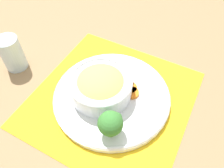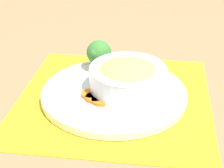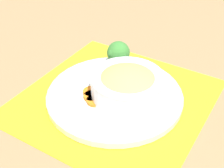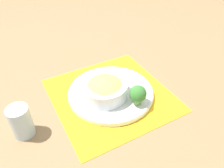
# 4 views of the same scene
# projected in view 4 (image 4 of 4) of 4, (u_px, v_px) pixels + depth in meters

# --- Properties ---
(ground_plane) EXTENTS (4.00, 4.00, 0.00)m
(ground_plane) POSITION_uv_depth(u_px,v_px,m) (111.00, 95.00, 0.85)
(ground_plane) COLOR #8C704C
(placemat) EXTENTS (0.46, 0.45, 0.00)m
(placemat) POSITION_uv_depth(u_px,v_px,m) (111.00, 95.00, 0.85)
(placemat) COLOR yellow
(placemat) RESTS_ON ground_plane
(plate) EXTENTS (0.33, 0.33, 0.02)m
(plate) POSITION_uv_depth(u_px,v_px,m) (111.00, 92.00, 0.84)
(plate) COLOR silver
(plate) RESTS_ON placemat
(bowl) EXTENTS (0.17, 0.17, 0.07)m
(bowl) POSITION_uv_depth(u_px,v_px,m) (105.00, 88.00, 0.80)
(bowl) COLOR silver
(bowl) RESTS_ON plate
(broccoli_floret) EXTENTS (0.06, 0.06, 0.08)m
(broccoli_floret) POSITION_uv_depth(u_px,v_px,m) (138.00, 94.00, 0.76)
(broccoli_floret) COLOR #759E51
(broccoli_floret) RESTS_ON plate
(carrot_slice_near) EXTENTS (0.04, 0.04, 0.01)m
(carrot_slice_near) POSITION_uv_depth(u_px,v_px,m) (118.00, 83.00, 0.87)
(carrot_slice_near) COLOR orange
(carrot_slice_near) RESTS_ON plate
(carrot_slice_middle) EXTENTS (0.04, 0.04, 0.01)m
(carrot_slice_middle) POSITION_uv_depth(u_px,v_px,m) (114.00, 82.00, 0.88)
(carrot_slice_middle) COLOR orange
(carrot_slice_middle) RESTS_ON plate
(carrot_slice_far) EXTENTS (0.04, 0.04, 0.01)m
(carrot_slice_far) POSITION_uv_depth(u_px,v_px,m) (109.00, 81.00, 0.88)
(carrot_slice_far) COLOR orange
(carrot_slice_far) RESTS_ON plate
(water_glass) EXTENTS (0.07, 0.07, 0.11)m
(water_glass) POSITION_uv_depth(u_px,v_px,m) (22.00, 123.00, 0.68)
(water_glass) COLOR silver
(water_glass) RESTS_ON ground_plane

